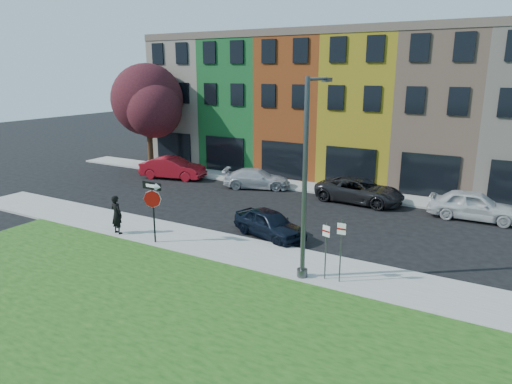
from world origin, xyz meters
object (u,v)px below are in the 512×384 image
Objects in this scene: man at (117,215)px; stop_sign at (153,200)px; street_lamp at (307,180)px; sedan_near at (270,223)px.

stop_sign is at bearing -171.80° from man.
man is 0.25× the size of street_lamp.
stop_sign is at bearing 178.94° from street_lamp.
stop_sign is 1.50× the size of man.
sedan_near is (6.41, 3.48, -0.39)m from man.
street_lamp reaches higher than sedan_near.
man is (-2.36, 0.02, -1.08)m from stop_sign.
man is at bearing 137.25° from sedan_near.
stop_sign is 0.38× the size of street_lamp.
sedan_near is at bearing -142.82° from man.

